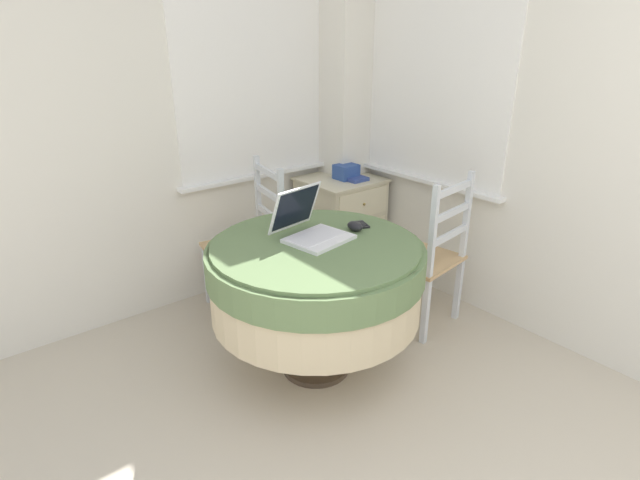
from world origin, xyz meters
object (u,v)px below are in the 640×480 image
object	(u,v)px
laptop	(310,228)
cell_phone	(361,224)
storage_box	(346,172)
dining_chair_near_back_window	(250,244)
round_dining_table	(316,275)
corner_cabinet	(340,224)
dining_chair_near_right_window	(425,256)
book_on_cabinet	(352,178)
computer_mouse	(355,226)

from	to	relation	value
laptop	cell_phone	world-z (taller)	laptop
storage_box	dining_chair_near_back_window	bearing A→B (deg)	-175.95
round_dining_table	corner_cabinet	bearing A→B (deg)	43.07
dining_chair_near_right_window	book_on_cabinet	xyz separation A→B (m)	(0.18, 0.85, 0.27)
dining_chair_near_back_window	book_on_cabinet	size ratio (longest dim) A/B	4.38
dining_chair_near_right_window	book_on_cabinet	distance (m)	0.91
laptop	dining_chair_near_back_window	bearing A→B (deg)	84.81
round_dining_table	book_on_cabinet	size ratio (longest dim) A/B	4.95
round_dining_table	dining_chair_near_right_window	size ratio (longest dim) A/B	1.13
laptop	round_dining_table	bearing A→B (deg)	-110.67
cell_phone	round_dining_table	bearing A→B (deg)	-173.33
corner_cabinet	dining_chair_near_right_window	bearing A→B (deg)	-98.18
dining_chair_near_right_window	corner_cabinet	world-z (taller)	dining_chair_near_right_window
round_dining_table	laptop	world-z (taller)	laptop
dining_chair_near_back_window	corner_cabinet	xyz separation A→B (m)	(0.84, 0.09, -0.09)
dining_chair_near_back_window	computer_mouse	bearing A→B (deg)	-77.52
book_on_cabinet	corner_cabinet	bearing A→B (deg)	126.72
dining_chair_near_right_window	book_on_cabinet	size ratio (longest dim) A/B	4.38
computer_mouse	storage_box	distance (m)	1.09
round_dining_table	storage_box	size ratio (longest dim) A/B	6.95
dining_chair_near_back_window	laptop	bearing A→B (deg)	-95.19
cell_phone	storage_box	distance (m)	1.01
computer_mouse	book_on_cabinet	world-z (taller)	computer_mouse
cell_phone	dining_chair_near_back_window	size ratio (longest dim) A/B	0.12
corner_cabinet	storage_box	xyz separation A→B (m)	(0.02, -0.03, 0.40)
cell_phone	storage_box	size ratio (longest dim) A/B	0.74
storage_box	corner_cabinet	bearing A→B (deg)	132.49
computer_mouse	dining_chair_near_back_window	bearing A→B (deg)	102.48
cell_phone	dining_chair_near_right_window	world-z (taller)	dining_chair_near_right_window
round_dining_table	laptop	xyz separation A→B (m)	(0.03, 0.08, 0.22)
corner_cabinet	book_on_cabinet	bearing A→B (deg)	-53.28
cell_phone	dining_chair_near_back_window	distance (m)	0.84
computer_mouse	dining_chair_near_back_window	xyz separation A→B (m)	(-0.17, 0.78, -0.31)
round_dining_table	dining_chair_near_back_window	xyz separation A→B (m)	(0.09, 0.78, -0.11)
computer_mouse	storage_box	world-z (taller)	storage_box
dining_chair_near_back_window	round_dining_table	bearing A→B (deg)	-96.79
laptop	dining_chair_near_back_window	xyz separation A→B (m)	(0.06, 0.71, -0.33)
dining_chair_near_back_window	dining_chair_near_right_window	distance (m)	1.09
computer_mouse	cell_phone	size ratio (longest dim) A/B	0.84
book_on_cabinet	dining_chair_near_right_window	bearing A→B (deg)	-101.92
computer_mouse	dining_chair_near_right_window	size ratio (longest dim) A/B	0.10
book_on_cabinet	round_dining_table	bearing A→B (deg)	-140.51
computer_mouse	dining_chair_near_back_window	world-z (taller)	dining_chair_near_back_window
cell_phone	book_on_cabinet	size ratio (longest dim) A/B	0.52
laptop	dining_chair_near_back_window	distance (m)	0.79
storage_box	computer_mouse	bearing A→B (deg)	-129.50
round_dining_table	book_on_cabinet	distance (m)	1.28
cell_phone	corner_cabinet	distance (m)	1.09
round_dining_table	dining_chair_near_right_window	bearing A→B (deg)	-2.89
storage_box	cell_phone	bearing A→B (deg)	-127.25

